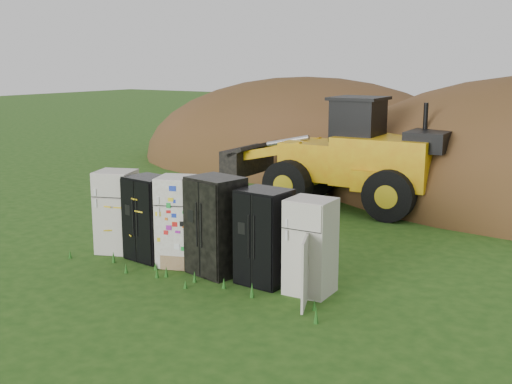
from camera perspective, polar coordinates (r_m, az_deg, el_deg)
ground at (r=13.09m, az=-4.50°, el=-6.92°), size 120.00×120.00×0.00m
fridge_leftmost at (r=14.39m, az=-12.28°, el=-1.70°), size 1.02×1.00×1.81m
fridge_black_side at (r=13.72m, az=-9.42°, el=-2.31°), size 1.00×0.83×1.78m
fridge_sticker at (r=13.22m, az=-6.82°, el=-2.60°), size 1.04×1.01×1.85m
fridge_dark_mid at (r=12.62m, az=-3.57°, el=-3.01°), size 1.13×0.98×1.94m
fridge_black_right at (r=12.06m, az=0.74°, el=-4.01°), size 0.94×0.80×1.81m
fridge_open_door at (r=11.61m, az=4.87°, el=-4.83°), size 0.82×0.76×1.75m
wheel_loader at (r=18.69m, az=6.71°, el=3.63°), size 6.67×2.99×3.16m
dirt_mound_left at (r=27.14m, az=4.44°, el=2.79°), size 14.83×11.12×7.00m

